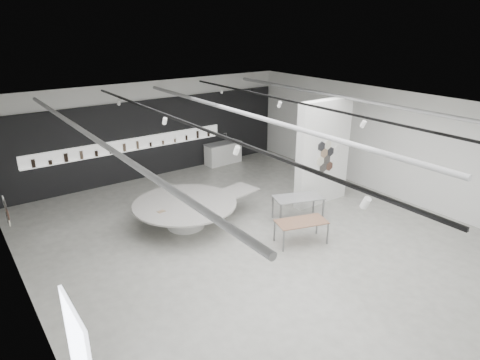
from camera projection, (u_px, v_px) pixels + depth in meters
room at (258, 175)px, 11.66m from camera, size 12.02×14.02×3.82m
back_wall_display at (151, 139)px, 17.12m from camera, size 11.80×0.27×3.10m
partition_column at (323, 153)px, 14.48m from camera, size 2.20×0.38×3.60m
display_island at (187, 210)px, 13.16m from camera, size 4.43×3.69×0.81m
sample_table_wood at (301, 223)px, 12.14m from camera, size 1.59×1.12×0.68m
sample_table_stone at (298, 199)px, 13.51m from camera, size 1.70×1.23×0.79m
kitchen_counter at (223, 153)px, 18.93m from camera, size 1.69×0.72×1.31m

